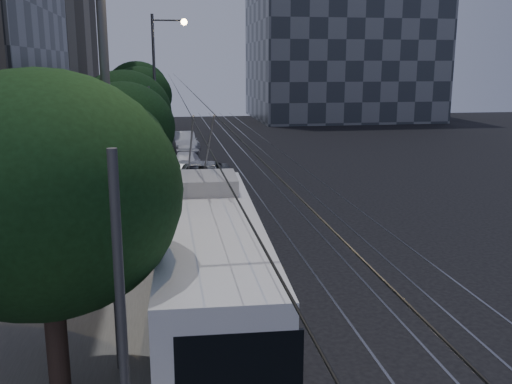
{
  "coord_description": "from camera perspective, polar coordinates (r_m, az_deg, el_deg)",
  "views": [
    {
      "loc": [
        -4.62,
        -17.5,
        7.08
      ],
      "look_at": [
        -1.29,
        3.22,
        2.31
      ],
      "focal_mm": 40.0,
      "sensor_mm": 36.0,
      "label": 1
    }
  ],
  "objects": [
    {
      "name": "streetlamp_near",
      "position": [
        12.41,
        -12.84,
        11.17
      ],
      "size": [
        2.72,
        0.44,
        11.41
      ],
      "color": "#505052",
      "rests_on": "ground"
    },
    {
      "name": "tram_rails",
      "position": [
        38.82,
        1.59,
        2.3
      ],
      "size": [
        4.52,
        90.0,
        0.02
      ],
      "color": "gray",
      "rests_on": "ground"
    },
    {
      "name": "overhead_wires",
      "position": [
        37.67,
        -9.71,
        7.12
      ],
      "size": [
        2.23,
        90.0,
        6.0
      ],
      "color": "black",
      "rests_on": "ground"
    },
    {
      "name": "car_white_a",
      "position": [
        35.3,
        -7.39,
        2.14
      ],
      "size": [
        2.58,
        3.89,
        1.23
      ],
      "primitive_type": "imported",
      "rotation": [
        0.0,
        0.0,
        -0.34
      ],
      "color": "#B8B9BD",
      "rests_on": "ground"
    },
    {
      "name": "sidewalk",
      "position": [
        38.26,
        -13.3,
        1.9
      ],
      "size": [
        5.0,
        90.0,
        0.15
      ],
      "primitive_type": "cube",
      "color": "slate",
      "rests_on": "ground"
    },
    {
      "name": "car_white_d",
      "position": [
        49.12,
        -6.86,
        5.16
      ],
      "size": [
        2.16,
        3.89,
        1.25
      ],
      "primitive_type": "imported",
      "rotation": [
        0.0,
        0.0,
        0.19
      ],
      "color": "silver",
      "rests_on": "ground"
    },
    {
      "name": "tree_0",
      "position": [
        11.78,
        -20.39,
        -0.23
      ],
      "size": [
        5.36,
        5.36,
        7.01
      ],
      "color": "#33221C",
      "rests_on": "ground"
    },
    {
      "name": "building_distant_right",
      "position": [
        76.1,
        8.53,
        16.37
      ],
      "size": [
        22.0,
        18.0,
        24.0
      ],
      "primitive_type": "cube",
      "color": "#323840",
      "rests_on": "ground"
    },
    {
      "name": "tree_5",
      "position": [
        54.83,
        -11.79,
        10.01
      ],
      "size": [
        5.71,
        5.71,
        7.25
      ],
      "color": "#33221C",
      "rests_on": "ground"
    },
    {
      "name": "tree_3",
      "position": [
        33.69,
        -12.99,
        7.76
      ],
      "size": [
        5.32,
        5.32,
        6.72
      ],
      "color": "#33221C",
      "rests_on": "ground"
    },
    {
      "name": "ground",
      "position": [
        19.43,
        5.32,
        -8.62
      ],
      "size": [
        120.0,
        120.0,
        0.0
      ],
      "primitive_type": "plane",
      "color": "black",
      "rests_on": "ground"
    },
    {
      "name": "tree_4",
      "position": [
        47.43,
        -11.55,
        9.42
      ],
      "size": [
        5.17,
        5.17,
        6.83
      ],
      "color": "#33221C",
      "rests_on": "ground"
    },
    {
      "name": "tree_1",
      "position": [
        22.7,
        -13.84,
        4.42
      ],
      "size": [
        3.92,
        3.92,
        5.7
      ],
      "color": "#33221C",
      "rests_on": "ground"
    },
    {
      "name": "trolleybus",
      "position": [
        15.77,
        -4.54,
        -7.27
      ],
      "size": [
        3.03,
        12.25,
        5.63
      ],
      "rotation": [
        0.0,
        0.0,
        -0.04
      ],
      "color": "silver",
      "rests_on": "ground"
    },
    {
      "name": "car_white_b",
      "position": [
        37.57,
        -7.1,
        2.85
      ],
      "size": [
        2.43,
        4.69,
        1.3
      ],
      "primitive_type": "imported",
      "rotation": [
        0.0,
        0.0,
        -0.14
      ],
      "color": "white",
      "rests_on": "ground"
    },
    {
      "name": "car_white_c",
      "position": [
        46.95,
        -7.21,
        5.0
      ],
      "size": [
        1.96,
        4.9,
        1.58
      ],
      "primitive_type": "imported",
      "rotation": [
        0.0,
        0.0,
        0.06
      ],
      "color": "silver",
      "rests_on": "ground"
    },
    {
      "name": "streetlamp_far",
      "position": [
        41.48,
        -9.54,
        11.44
      ],
      "size": [
        2.5,
        0.44,
        10.37
      ],
      "color": "#505052",
      "rests_on": "ground"
    },
    {
      "name": "pickup_silver",
      "position": [
        31.41,
        -5.45,
        1.32
      ],
      "size": [
        3.92,
        6.6,
        1.72
      ],
      "primitive_type": "imported",
      "rotation": [
        0.0,
        0.0,
        -0.18
      ],
      "color": "#9EA1A5",
      "rests_on": "ground"
    },
    {
      "name": "tree_2",
      "position": [
        27.49,
        -13.08,
        6.24
      ],
      "size": [
        4.78,
        4.78,
        6.26
      ],
      "color": "#33221C",
      "rests_on": "ground"
    }
  ]
}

